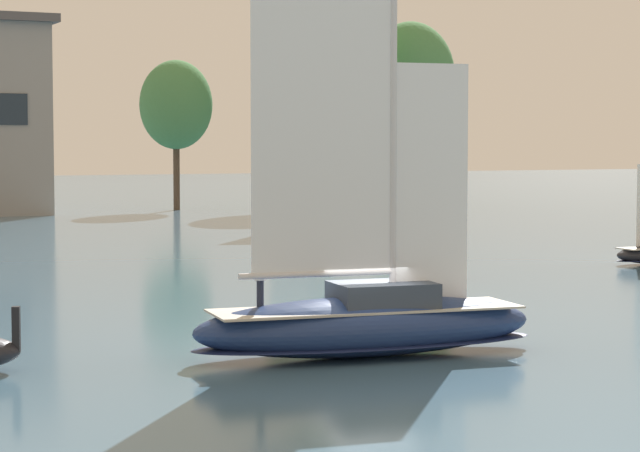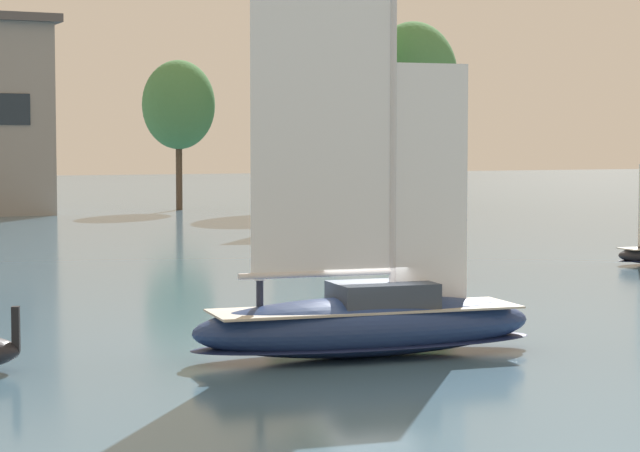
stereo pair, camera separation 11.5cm
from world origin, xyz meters
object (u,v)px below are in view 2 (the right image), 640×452
at_px(sailboat_main, 366,318).
at_px(tree_shore_center, 179,105).
at_px(tree_shore_left, 322,54).
at_px(sailboat_moored_near_marina, 306,219).
at_px(tree_shore_right, 413,77).
at_px(channel_buoy, 442,258).

bearing_deg(sailboat_main, tree_shore_center, 74.64).
height_order(tree_shore_left, sailboat_moored_near_marina, tree_shore_left).
bearing_deg(tree_shore_center, tree_shore_right, -2.30).
bearing_deg(sailboat_main, tree_shore_left, 65.17).
bearing_deg(channel_buoy, sailboat_moored_near_marina, 76.36).
bearing_deg(sailboat_moored_near_marina, sailboat_main, -113.06).
xyz_separation_m(sailboat_main, channel_buoy, (12.51, 16.50, -0.17)).
bearing_deg(tree_shore_center, tree_shore_left, -12.06).
distance_m(tree_shore_left, sailboat_main, 81.74).
relative_size(sailboat_main, channel_buoy, 6.02).
bearing_deg(tree_shore_left, sailboat_moored_near_marina, -117.78).
bearing_deg(tree_shore_right, channel_buoy, -118.73).
bearing_deg(sailboat_moored_near_marina, channel_buoy, -103.64).
relative_size(tree_shore_right, sailboat_moored_near_marina, 1.87).
height_order(sailboat_main, sailboat_moored_near_marina, sailboat_main).
bearing_deg(tree_shore_right, sailboat_main, -120.72).
relative_size(tree_shore_left, channel_buoy, 8.78).
distance_m(sailboat_moored_near_marina, channel_buoy, 30.82).
distance_m(sailboat_main, sailboat_moored_near_marina, 50.49).
bearing_deg(channel_buoy, tree_shore_left, 69.35).
height_order(tree_shore_right, sailboat_main, tree_shore_right).
xyz_separation_m(tree_shore_center, sailboat_main, (-20.88, -75.99, -8.35)).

